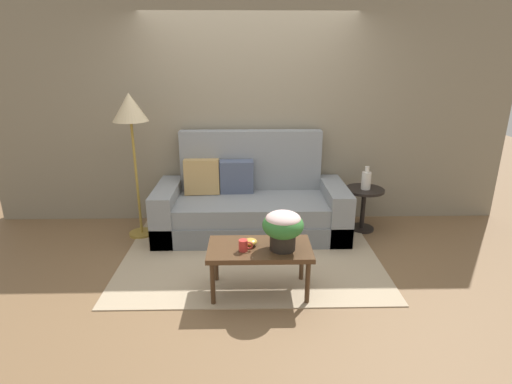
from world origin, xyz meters
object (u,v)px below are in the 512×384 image
object	(u,v)px
side_table	(364,201)
coffee_mug	(244,245)
couch	(250,205)
table_vase	(366,180)
floor_lamp	(130,116)
snack_bowl	(250,242)
potted_plant	(283,226)
coffee_table	(260,252)

from	to	relation	value
side_table	coffee_mug	world-z (taller)	coffee_mug
couch	table_vase	xyz separation A→B (m)	(1.37, 0.01, 0.30)
coffee_mug	floor_lamp	bearing A→B (deg)	132.78
snack_bowl	table_vase	xyz separation A→B (m)	(1.37, 1.32, 0.16)
floor_lamp	potted_plant	xyz separation A→B (m)	(1.56, -1.30, -0.74)
couch	coffee_table	size ratio (longest dim) A/B	2.45
coffee_table	snack_bowl	size ratio (longest dim) A/B	7.45
floor_lamp	table_vase	bearing A→B (deg)	1.92
side_table	potted_plant	world-z (taller)	potted_plant
coffee_table	potted_plant	world-z (taller)	potted_plant
side_table	coffee_mug	size ratio (longest dim) A/B	4.28
floor_lamp	table_vase	distance (m)	2.76
coffee_mug	table_vase	xyz separation A→B (m)	(1.43, 1.41, 0.14)
coffee_table	coffee_mug	size ratio (longest dim) A/B	7.39
coffee_table	table_vase	size ratio (longest dim) A/B	3.26
side_table	table_vase	bearing A→B (deg)	-64.83
coffee_table	side_table	world-z (taller)	side_table
floor_lamp	coffee_table	bearing A→B (deg)	-42.59
coffee_table	table_vase	xyz separation A→B (m)	(1.29, 1.34, 0.24)
coffee_table	couch	bearing A→B (deg)	93.27
side_table	potted_plant	xyz separation A→B (m)	(-1.10, -1.39, 0.29)
couch	potted_plant	size ratio (longest dim) A/B	6.30
snack_bowl	couch	bearing A→B (deg)	89.85
potted_plant	coffee_table	bearing A→B (deg)	167.08
potted_plant	table_vase	distance (m)	1.77
side_table	potted_plant	bearing A→B (deg)	-128.15
coffee_table	snack_bowl	distance (m)	0.12
side_table	floor_lamp	world-z (taller)	floor_lamp
couch	coffee_mug	size ratio (longest dim) A/B	18.09
coffee_table	side_table	xyz separation A→B (m)	(1.29, 1.35, -0.03)
floor_lamp	table_vase	world-z (taller)	floor_lamp
side_table	snack_bowl	world-z (taller)	side_table
table_vase	side_table	bearing A→B (deg)	115.17
side_table	potted_plant	size ratio (longest dim) A/B	1.49
coffee_table	floor_lamp	bearing A→B (deg)	137.41
snack_bowl	table_vase	distance (m)	1.91
coffee_table	floor_lamp	world-z (taller)	floor_lamp
floor_lamp	coffee_mug	world-z (taller)	floor_lamp
couch	side_table	distance (m)	1.37
side_table	floor_lamp	distance (m)	2.85
coffee_table	floor_lamp	size ratio (longest dim) A/B	0.55
potted_plant	floor_lamp	bearing A→B (deg)	140.20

